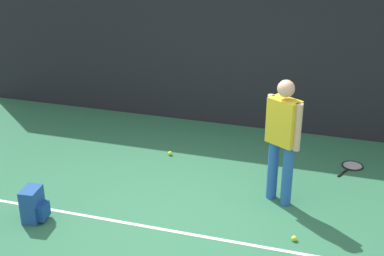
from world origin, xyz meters
The scene contains 8 objects.
ground_plane centered at (0.00, 0.00, 0.00)m, with size 12.00×12.00×0.00m, color #2D6B47.
back_fence centered at (0.00, 3.00, 1.38)m, with size 10.00×0.10×2.76m, color black.
court_line centered at (0.00, -0.50, 0.00)m, with size 9.00×0.05×0.00m, color white.
tennis_player centered at (1.15, 0.60, 0.97)m, with size 0.47×0.39×1.70m.
tennis_racket centered at (2.06, 1.89, 0.01)m, with size 0.43×0.63×0.03m.
backpack centered at (-1.72, -0.76, 0.21)m, with size 0.30×0.32×0.44m.
tennis_ball_by_fence centered at (1.47, -0.26, 0.03)m, with size 0.07×0.07×0.07m, color #CCE033.
tennis_ball_mid_court centered at (-0.69, 1.47, 0.03)m, with size 0.07×0.07×0.07m, color #CCE033.
Camera 1 is at (1.87, -5.72, 3.78)m, focal length 50.50 mm.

